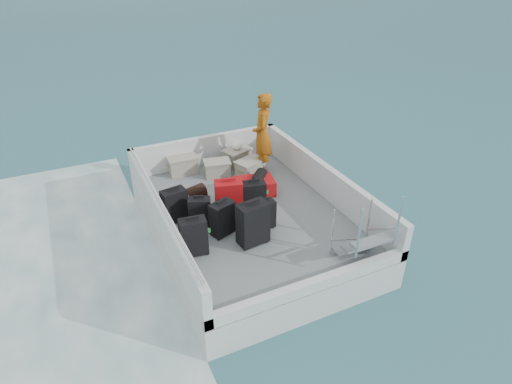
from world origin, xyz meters
TOP-DOWN VIEW (x-y plane):
  - ground at (0.00, 0.00)m, footprint 160.00×160.00m
  - ferry_hull at (0.00, 0.00)m, footprint 3.60×5.00m
  - deck at (0.00, 0.00)m, footprint 3.30×4.70m
  - deck_fittings at (0.35, -0.32)m, footprint 3.60×5.00m
  - suitcase_0 at (-1.37, -0.80)m, footprint 0.48×0.31m
  - suitcase_1 at (-1.01, -0.05)m, footprint 0.46×0.36m
  - suitcase_2 at (-1.36, 0.35)m, footprint 0.50×0.35m
  - suitcase_3 at (-0.34, -0.95)m, footprint 0.57×0.37m
  - suitcase_4 at (-0.71, -0.45)m, footprint 0.50×0.40m
  - suitcase_5 at (-0.36, 0.10)m, footprint 0.59×0.45m
  - suitcase_6 at (0.04, -0.61)m, footprint 0.42×0.26m
  - suitcase_7 at (0.13, 0.01)m, footprint 0.50×0.35m
  - suitcase_8 at (0.43, 0.62)m, footprint 0.92×0.70m
  - duffel_0 at (-0.89, 0.72)m, footprint 0.58×0.44m
  - duffel_1 at (-0.03, 0.50)m, footprint 0.48×0.33m
  - duffel_2 at (0.57, 0.70)m, footprint 0.58×0.60m
  - crate_0 at (-0.66, 2.20)m, footprint 0.64×0.45m
  - crate_1 at (0.02, 1.72)m, footprint 0.62×0.49m
  - crate_2 at (0.66, 2.06)m, footprint 0.71×0.60m
  - crate_3 at (0.69, 1.38)m, footprint 0.70×0.59m
  - yellow_bag at (0.72, 2.20)m, footprint 0.28×0.26m
  - white_bag at (0.66, 2.06)m, footprint 0.24×0.24m
  - passenger at (1.02, 1.44)m, footprint 0.70×0.81m

SIDE VIEW (x-z plane):
  - ground at x=0.00m, z-range 0.00..0.00m
  - ferry_hull at x=0.00m, z-range 0.00..0.60m
  - deck at x=0.00m, z-range 0.60..0.62m
  - yellow_bag at x=0.72m, z-range 0.62..0.84m
  - duffel_0 at x=-0.89m, z-range 0.62..0.94m
  - duffel_1 at x=-0.03m, z-range 0.62..0.94m
  - duffel_2 at x=0.57m, z-range 0.62..0.94m
  - suitcase_8 at x=0.43m, z-range 0.62..0.95m
  - crate_1 at x=0.02m, z-range 0.62..0.95m
  - crate_3 at x=0.69m, z-range 0.62..0.98m
  - crate_2 at x=0.66m, z-range 0.62..0.99m
  - crate_0 at x=-0.66m, z-range 0.62..1.00m
  - suitcase_6 at x=0.04m, z-range 0.62..1.19m
  - suitcase_1 at x=-1.01m, z-range 0.62..1.22m
  - suitcase_7 at x=0.13m, z-range 0.62..1.25m
  - suitcase_4 at x=-0.71m, z-range 0.62..1.27m
  - suitcase_2 at x=-1.36m, z-range 0.62..1.28m
  - suitcase_0 at x=-1.37m, z-range 0.62..1.31m
  - suitcase_5 at x=-0.36m, z-range 0.62..1.34m
  - deck_fittings at x=0.35m, z-range 0.54..1.44m
  - suitcase_3 at x=-0.34m, z-range 0.62..1.43m
  - white_bag at x=0.66m, z-range 0.99..1.17m
  - passenger at x=1.02m, z-range 0.62..2.49m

